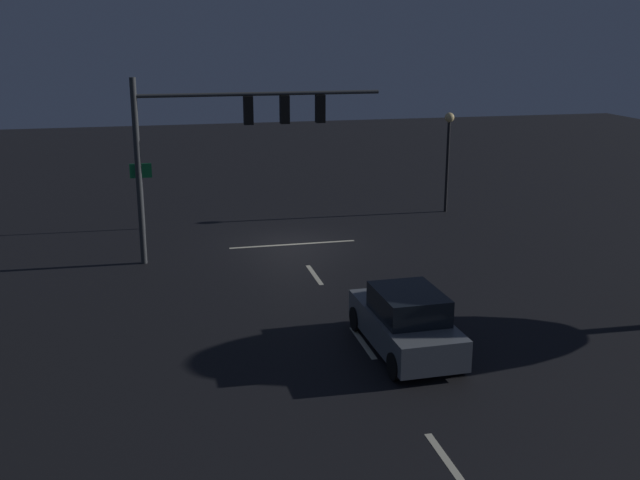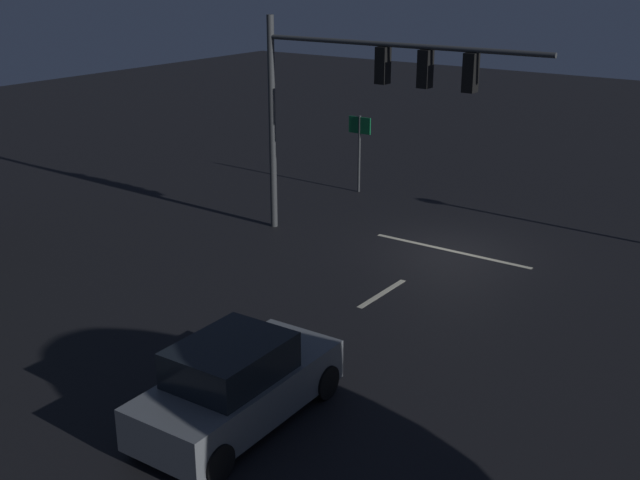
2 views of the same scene
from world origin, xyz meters
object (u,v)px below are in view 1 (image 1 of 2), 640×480
(route_sign, at_px, (141,181))
(car_approaching, at_px, (406,322))
(traffic_signal_assembly, at_px, (229,129))
(street_lamp_left_kerb, at_px, (448,142))

(route_sign, bearing_deg, car_approaching, 114.64)
(traffic_signal_assembly, relative_size, car_approaching, 2.01)
(car_approaching, distance_m, street_lamp_left_kerb, 16.32)
(street_lamp_left_kerb, xyz_separation_m, route_sign, (13.65, 0.09, -1.19))
(traffic_signal_assembly, xyz_separation_m, route_sign, (3.19, -4.98, -2.72))
(traffic_signal_assembly, distance_m, route_sign, 6.51)
(route_sign, bearing_deg, street_lamp_left_kerb, -179.62)
(route_sign, bearing_deg, traffic_signal_assembly, 122.69)
(car_approaching, bearing_deg, traffic_signal_assembly, -70.08)
(traffic_signal_assembly, xyz_separation_m, car_approaching, (-3.43, 9.46, -3.97))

